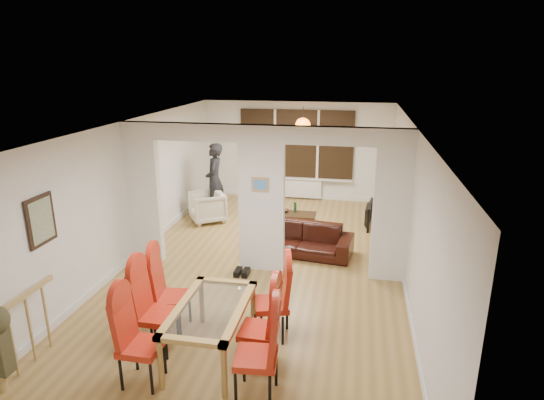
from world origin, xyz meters
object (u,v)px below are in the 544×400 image
(person, at_px, (215,180))
(bowl, at_px, (283,211))
(bottle, at_px, (295,207))
(dining_chair_lc, at_px, (171,292))
(dining_chair_rc, at_px, (272,299))
(coffee_table, at_px, (293,218))
(dining_chair_rb, at_px, (258,325))
(dining_chair_ra, at_px, (256,351))
(dining_table, at_px, (212,331))
(armchair, at_px, (207,207))
(dining_chair_la, at_px, (141,340))
(sofa, at_px, (300,239))
(television, at_px, (365,214))
(dining_chair_lb, at_px, (156,309))

(person, bearing_deg, bowl, 75.36)
(bottle, bearing_deg, dining_chair_lc, -102.87)
(dining_chair_rc, relative_size, coffee_table, 1.09)
(dining_chair_lc, distance_m, dining_chair_rb, 1.46)
(dining_chair_ra, bearing_deg, dining_chair_rc, 87.47)
(dining_table, xyz_separation_m, armchair, (-1.68, 4.85, -0.00))
(dining_chair_la, xyz_separation_m, sofa, (1.32, 4.05, -0.27))
(armchair, bearing_deg, bowl, 66.84)
(bowl, bearing_deg, dining_chair_ra, -83.62)
(sofa, bearing_deg, dining_table, -94.21)
(dining_chair_lc, xyz_separation_m, dining_chair_rb, (1.36, -0.54, -0.01))
(dining_chair_rb, relative_size, television, 1.18)
(dining_chair_ra, distance_m, person, 6.32)
(dining_chair_rc, height_order, sofa, dining_chair_rc)
(dining_chair_la, bearing_deg, television, 66.75)
(dining_chair_ra, xyz_separation_m, television, (1.24, 5.83, -0.30))
(dining_chair_lc, bearing_deg, person, 93.72)
(dining_table, height_order, sofa, dining_table)
(dining_chair_lc, height_order, person, person)
(dining_chair_lb, xyz_separation_m, dining_chair_lc, (-0.00, 0.48, -0.01))
(dining_chair_rc, relative_size, bottle, 4.36)
(dining_chair_lc, bearing_deg, bowl, 73.52)
(bowl, bearing_deg, coffee_table, -16.43)
(dining_chair_ra, distance_m, dining_chair_rc, 1.18)
(dining_chair_lb, bearing_deg, sofa, 68.29)
(dining_chair_ra, height_order, armchair, dining_chair_ra)
(sofa, xyz_separation_m, coffee_table, (-0.38, 1.66, -0.17))
(dining_table, xyz_separation_m, sofa, (0.69, 3.43, -0.06))
(dining_chair_lb, xyz_separation_m, television, (2.68, 5.23, -0.31))
(dining_chair_rb, xyz_separation_m, television, (1.33, 5.30, -0.29))
(coffee_table, bearing_deg, dining_table, -93.48)
(dining_chair_lc, relative_size, armchair, 1.48)
(sofa, height_order, person, person)
(person, xyz_separation_m, bottle, (1.96, -0.09, -0.52))
(dining_chair_lc, bearing_deg, dining_chair_la, -91.40)
(dining_chair_rb, height_order, dining_chair_rc, dining_chair_rc)
(dining_chair_lc, distance_m, bottle, 4.83)
(dining_chair_la, xyz_separation_m, coffee_table, (0.94, 5.71, -0.44))
(dining_chair_la, height_order, coffee_table, dining_chair_la)
(dining_chair_lc, distance_m, armchair, 4.47)
(sofa, bearing_deg, armchair, 156.30)
(sofa, xyz_separation_m, armchair, (-2.37, 1.42, 0.06))
(television, bearing_deg, dining_table, 164.51)
(dining_table, height_order, coffee_table, dining_table)
(dining_chair_lc, xyz_separation_m, coffee_table, (1.04, 4.60, -0.45))
(armchair, relative_size, coffee_table, 0.75)
(dining_chair_rc, height_order, bottle, dining_chair_rc)
(dining_chair_ra, relative_size, television, 1.22)
(television, bearing_deg, person, 94.31)
(dining_table, xyz_separation_m, dining_chair_lb, (-0.73, 0.00, 0.23))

